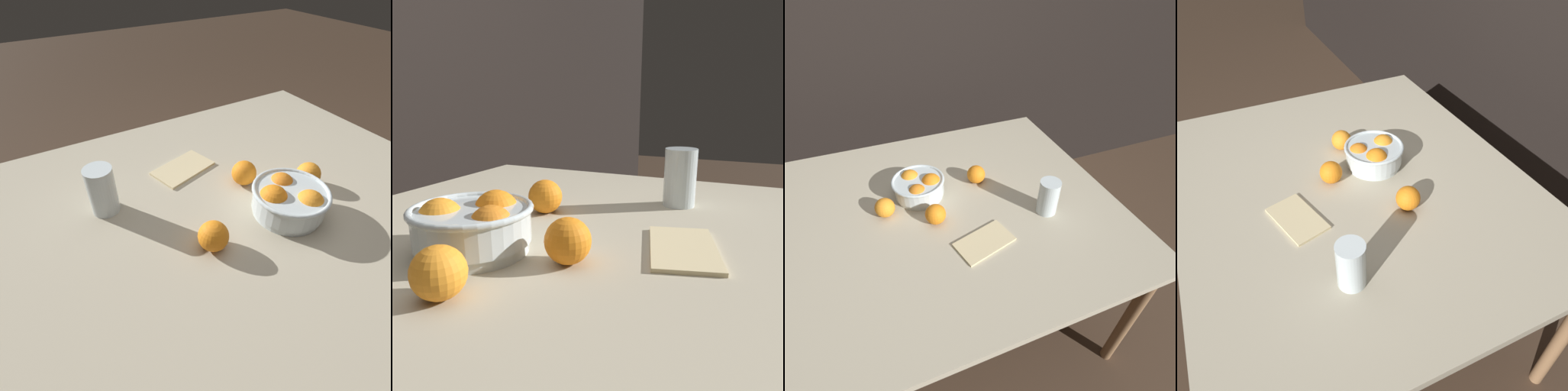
{
  "view_description": "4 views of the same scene",
  "coord_description": "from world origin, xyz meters",
  "views": [
    {
      "loc": [
        0.49,
        0.53,
        1.37
      ],
      "look_at": [
        0.16,
        -0.03,
        0.82
      ],
      "focal_mm": 28.0,
      "sensor_mm": 36.0,
      "label": 1
    },
    {
      "loc": [
        -0.56,
        -0.33,
        1.03
      ],
      "look_at": [
        0.18,
        -0.0,
        0.82
      ],
      "focal_mm": 35.0,
      "sensor_mm": 36.0,
      "label": 2
    },
    {
      "loc": [
        -0.18,
        -0.89,
        1.61
      ],
      "look_at": [
        0.15,
        -0.06,
        0.83
      ],
      "focal_mm": 28.0,
      "sensor_mm": 36.0,
      "label": 3
    },
    {
      "loc": [
        0.96,
        -0.37,
        1.62
      ],
      "look_at": [
        0.18,
        -0.0,
        0.85
      ],
      "focal_mm": 35.0,
      "sensor_mm": 36.0,
      "label": 4
    }
  ],
  "objects": [
    {
      "name": "napkin",
      "position": [
        0.1,
        -0.23,
        0.77
      ],
      "size": [
        0.23,
        0.17,
        0.01
      ],
      "primitive_type": "cube",
      "rotation": [
        0.0,
        0.0,
        0.27
      ],
      "color": "beige",
      "rests_on": "dining_table"
    },
    {
      "name": "orange_loose_near_bowl",
      "position": [
        0.19,
        0.11,
        0.8
      ],
      "size": [
        0.08,
        0.08,
        0.08
      ],
      "primitive_type": "sphere",
      "color": "orange",
      "rests_on": "dining_table"
    },
    {
      "name": "orange_loose_front",
      "position": [
        -0.04,
        -0.06,
        0.8
      ],
      "size": [
        0.08,
        0.08,
        0.08
      ],
      "primitive_type": "sphere",
      "color": "orange",
      "rests_on": "dining_table"
    },
    {
      "name": "ground_plane",
      "position": [
        0.0,
        0.0,
        0.0
      ],
      "size": [
        12.0,
        12.0,
        0.0
      ],
      "primitive_type": "plane",
      "color": "#4C3828"
    },
    {
      "name": "orange_loose_aside",
      "position": [
        -0.21,
        0.04,
        0.8
      ],
      "size": [
        0.08,
        0.08,
        0.08
      ],
      "primitive_type": "sphere",
      "color": "orange",
      "rests_on": "dining_table"
    },
    {
      "name": "fruit_bowl",
      "position": [
        -0.06,
        0.11,
        0.81
      ],
      "size": [
        0.22,
        0.22,
        0.1
      ],
      "color": "silver",
      "rests_on": "dining_table"
    },
    {
      "name": "juice_glass",
      "position": [
        0.39,
        -0.16,
        0.83
      ],
      "size": [
        0.08,
        0.08,
        0.14
      ],
      "color": "#F4A314",
      "rests_on": "dining_table"
    },
    {
      "name": "dining_table",
      "position": [
        0.0,
        0.0,
        0.7
      ],
      "size": [
        1.39,
        1.17,
        0.76
      ],
      "color": "#B7AD93",
      "rests_on": "ground_plane"
    }
  ]
}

